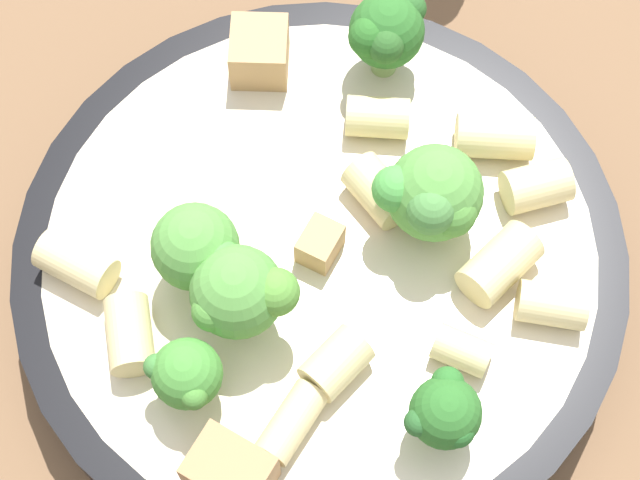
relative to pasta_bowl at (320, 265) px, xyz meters
name	(u,v)px	position (x,y,z in m)	size (l,w,h in m)	color
ground_plane	(320,283)	(0.00, 0.00, -0.02)	(2.00, 2.00, 0.00)	brown
pasta_bowl	(320,265)	(0.00, 0.00, 0.00)	(0.23, 0.23, 0.03)	black
broccoli_floret_0	(445,413)	(-0.02, -0.08, 0.03)	(0.03, 0.03, 0.03)	#93B766
broccoli_floret_1	(199,250)	(-0.04, 0.02, 0.04)	(0.03, 0.03, 0.04)	#9EC175
broccoli_floret_2	(246,302)	(-0.04, -0.01, 0.04)	(0.04, 0.03, 0.04)	#84AD60
broccoli_floret_3	(386,33)	(0.08, 0.04, 0.04)	(0.04, 0.03, 0.04)	#84AD60
broccoli_floret_4	(186,375)	(-0.07, -0.01, 0.03)	(0.02, 0.03, 0.03)	#9EC175
broccoli_floret_5	(433,197)	(0.04, -0.02, 0.04)	(0.04, 0.04, 0.04)	#84AD60
rigatoni_0	(336,363)	(-0.03, -0.04, 0.02)	(0.02, 0.02, 0.02)	beige
rigatoni_1	(374,187)	(0.03, 0.00, 0.02)	(0.02, 0.02, 0.03)	beige
rigatoni_2	(494,137)	(0.08, -0.01, 0.02)	(0.02, 0.02, 0.03)	beige
rigatoni_3	(500,264)	(0.04, -0.05, 0.02)	(0.02, 0.02, 0.03)	beige
rigatoni_4	(377,117)	(0.05, 0.02, 0.02)	(0.02, 0.02, 0.02)	beige
rigatoni_5	(536,186)	(0.08, -0.04, 0.02)	(0.02, 0.02, 0.02)	beige
rigatoni_6	(291,423)	(-0.05, -0.04, 0.02)	(0.01, 0.01, 0.03)	beige
rigatoni_7	(77,263)	(-0.07, 0.06, 0.02)	(0.02, 0.02, 0.03)	beige
rigatoni_8	(552,305)	(0.04, -0.08, 0.02)	(0.02, 0.02, 0.02)	beige
rigatoni_9	(462,350)	(0.01, -0.06, 0.02)	(0.01, 0.01, 0.02)	beige
rigatoni_10	(130,334)	(-0.07, 0.02, 0.02)	(0.02, 0.02, 0.03)	beige
chicken_chunk_0	(318,244)	(0.00, 0.00, 0.02)	(0.02, 0.01, 0.01)	tan
chicken_chunk_1	(230,472)	(-0.08, -0.04, 0.02)	(0.03, 0.02, 0.02)	#A87A4C
chicken_chunk_2	(259,52)	(0.04, 0.08, 0.02)	(0.02, 0.02, 0.02)	tan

